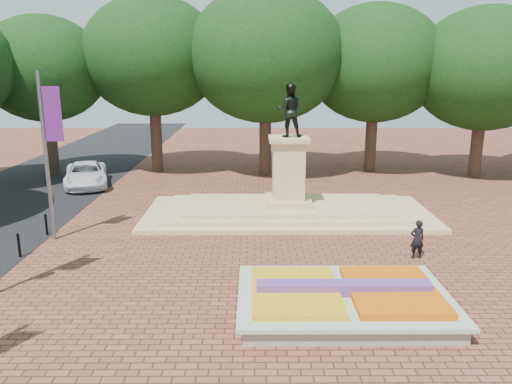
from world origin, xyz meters
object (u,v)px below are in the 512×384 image
Objects in this scene: monument at (288,198)px; pedestrian at (417,239)px; flower_bed at (344,299)px; van at (86,175)px.

pedestrian is at bearing -51.67° from monument.
flower_bed is 10.07m from monument.
flower_bed is at bearing 44.10° from pedestrian.
monument is (-1.03, 10.00, 0.50)m from flower_bed.
flower_bed is at bearing -68.28° from van.
van reaches higher than flower_bed.
pedestrian reaches higher than flower_bed.
pedestrian is (16.55, -12.07, 0.03)m from van.
flower_bed is 20.89m from van.
van is at bearing 152.22° from monument.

